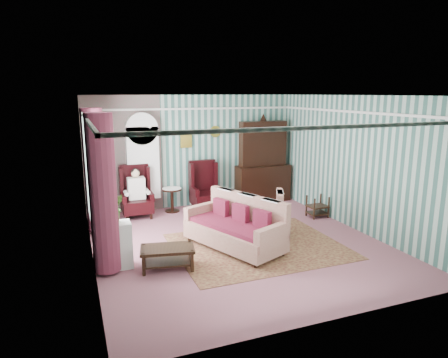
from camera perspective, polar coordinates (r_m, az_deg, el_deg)
name	(u,v)px	position (r m, az deg, el deg)	size (l,w,h in m)	color
floor	(238,243)	(8.10, 1.97, -9.13)	(6.00, 6.00, 0.00)	#884F58
room_shell	(205,144)	(7.55, -2.78, 5.04)	(5.53, 6.02, 2.91)	#37645A
bookcase	(143,168)	(10.08, -11.47, 1.52)	(0.80, 0.28, 2.24)	silver
dresser_hutch	(263,159)	(10.96, 5.63, 2.87)	(1.50, 0.56, 2.36)	black
wingback_left	(136,192)	(9.77, -12.40, -1.83)	(0.76, 0.80, 1.25)	black
wingback_right	(206,186)	(10.16, -2.61, -1.01)	(0.76, 0.80, 1.25)	black
seated_woman	(137,193)	(9.78, -12.39, -2.03)	(0.44, 0.40, 1.18)	silver
round_side_table	(172,200)	(10.16, -7.42, -3.00)	(0.50, 0.50, 0.60)	black
nest_table	(317,206)	(9.91, 13.21, -3.80)	(0.45, 0.38, 0.54)	black
plant_stand	(115,246)	(7.14, -15.29, -9.16)	(0.55, 0.35, 0.80)	white
rug	(258,246)	(7.96, 4.84, -9.52)	(3.20, 2.60, 0.01)	#481818
sofa	(234,223)	(7.69, 1.43, -6.31)	(2.04, 0.97, 1.01)	beige
floral_armchair	(265,211)	(8.38, 5.89, -4.50)	(0.79, 0.76, 1.10)	#BCB692
coffee_table	(168,258)	(7.00, -8.06, -11.12)	(0.90, 0.53, 0.38)	black
potted_plant_a	(112,212)	(6.90, -15.68, -4.53)	(0.39, 0.33, 0.43)	#234F18
potted_plant_b	(116,208)	(7.03, -15.19, -4.03)	(0.26, 0.21, 0.47)	#184F19
potted_plant_c	(112,212)	(7.02, -15.75, -4.58)	(0.20, 0.20, 0.35)	#1D5A1C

